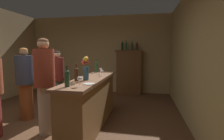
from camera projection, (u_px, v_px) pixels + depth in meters
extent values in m
plane|color=brown|center=(51.00, 130.00, 3.28)|extent=(8.80, 8.80, 0.00)
cube|color=tan|center=(99.00, 54.00, 6.49)|extent=(5.33, 0.12, 2.82)
cube|color=tan|center=(207.00, 57.00, 2.63)|extent=(0.12, 6.89, 2.82)
cube|color=#9C6F42|center=(91.00, 104.00, 3.42)|extent=(0.46, 2.19, 0.93)
cube|color=#956749|center=(91.00, 79.00, 3.37)|extent=(0.53, 2.28, 0.05)
cube|color=brown|center=(129.00, 72.00, 6.06)|extent=(0.85, 0.32, 1.55)
cube|color=#59331B|center=(129.00, 51.00, 5.99)|extent=(0.93, 0.38, 0.06)
cylinder|color=#482816|center=(76.00, 75.00, 3.01)|extent=(0.07, 0.07, 0.20)
sphere|color=#482816|center=(76.00, 70.00, 3.00)|extent=(0.07, 0.07, 0.07)
cylinder|color=#482816|center=(76.00, 67.00, 3.00)|extent=(0.03, 0.03, 0.09)
cylinder|color=#AC1F19|center=(76.00, 64.00, 2.99)|extent=(0.03, 0.03, 0.02)
cylinder|color=#27502C|center=(96.00, 68.00, 4.28)|extent=(0.07, 0.07, 0.21)
sphere|color=#27502C|center=(96.00, 64.00, 4.27)|extent=(0.07, 0.07, 0.07)
cylinder|color=#27502C|center=(96.00, 62.00, 4.27)|extent=(0.03, 0.03, 0.09)
cylinder|color=black|center=(96.00, 60.00, 4.26)|extent=(0.03, 0.03, 0.02)
cylinder|color=#284931|center=(67.00, 80.00, 2.51)|extent=(0.07, 0.07, 0.21)
sphere|color=#284931|center=(67.00, 73.00, 2.50)|extent=(0.07, 0.07, 0.07)
cylinder|color=#284931|center=(67.00, 70.00, 2.50)|extent=(0.03, 0.03, 0.09)
cylinder|color=black|center=(67.00, 66.00, 2.49)|extent=(0.03, 0.03, 0.02)
cylinder|color=white|center=(101.00, 74.00, 3.97)|extent=(0.07, 0.07, 0.00)
cylinder|color=white|center=(101.00, 72.00, 3.97)|extent=(0.01, 0.01, 0.07)
ellipsoid|color=white|center=(101.00, 69.00, 3.96)|extent=(0.07, 0.07, 0.06)
ellipsoid|color=maroon|center=(101.00, 70.00, 3.96)|extent=(0.05, 0.05, 0.02)
cylinder|color=white|center=(102.00, 76.00, 3.66)|extent=(0.06, 0.06, 0.00)
cylinder|color=white|center=(102.00, 74.00, 3.65)|extent=(0.01, 0.01, 0.07)
ellipsoid|color=white|center=(102.00, 71.00, 3.64)|extent=(0.07, 0.07, 0.06)
ellipsoid|color=maroon|center=(102.00, 72.00, 3.65)|extent=(0.06, 0.06, 0.02)
cylinder|color=white|center=(80.00, 86.00, 2.53)|extent=(0.06, 0.06, 0.00)
cylinder|color=white|center=(80.00, 83.00, 2.53)|extent=(0.01, 0.01, 0.09)
ellipsoid|color=white|center=(79.00, 78.00, 2.52)|extent=(0.07, 0.07, 0.06)
cylinder|color=#30556D|center=(86.00, 74.00, 3.10)|extent=(0.10, 0.10, 0.24)
cylinder|color=#38602D|center=(88.00, 67.00, 3.07)|extent=(0.01, 0.01, 0.18)
sphere|color=red|center=(87.00, 62.00, 3.06)|extent=(0.05, 0.05, 0.05)
cylinder|color=#38602D|center=(86.00, 65.00, 3.11)|extent=(0.01, 0.01, 0.25)
sphere|color=#DB452A|center=(86.00, 58.00, 3.10)|extent=(0.07, 0.07, 0.07)
cylinder|color=#38602D|center=(85.00, 66.00, 3.11)|extent=(0.01, 0.01, 0.22)
sphere|color=#BA5A82|center=(85.00, 60.00, 3.10)|extent=(0.09, 0.09, 0.09)
cylinder|color=#38602D|center=(83.00, 68.00, 3.07)|extent=(0.01, 0.01, 0.17)
sphere|color=#D53E31|center=(83.00, 63.00, 3.06)|extent=(0.08, 0.08, 0.08)
cylinder|color=#38602D|center=(86.00, 66.00, 3.04)|extent=(0.01, 0.01, 0.24)
sphere|color=yellow|center=(86.00, 59.00, 3.03)|extent=(0.09, 0.09, 0.09)
cylinder|color=white|center=(89.00, 84.00, 2.70)|extent=(0.18, 0.18, 0.01)
cylinder|color=#18321B|center=(122.00, 47.00, 6.02)|extent=(0.08, 0.08, 0.23)
sphere|color=#18321B|center=(122.00, 44.00, 6.00)|extent=(0.08, 0.08, 0.08)
cylinder|color=#18321B|center=(122.00, 43.00, 6.00)|extent=(0.03, 0.03, 0.07)
cylinder|color=black|center=(122.00, 41.00, 6.00)|extent=(0.03, 0.03, 0.02)
cylinder|color=#285035|center=(126.00, 47.00, 5.99)|extent=(0.07, 0.07, 0.23)
sphere|color=#285035|center=(126.00, 44.00, 5.98)|extent=(0.07, 0.07, 0.07)
cylinder|color=#285035|center=(126.00, 42.00, 5.97)|extent=(0.03, 0.03, 0.09)
cylinder|color=black|center=(126.00, 41.00, 5.97)|extent=(0.03, 0.03, 0.02)
cylinder|color=#28462C|center=(132.00, 47.00, 5.95)|extent=(0.08, 0.08, 0.20)
sphere|color=#28462C|center=(132.00, 44.00, 5.94)|extent=(0.08, 0.08, 0.08)
cylinder|color=#28462C|center=(132.00, 43.00, 5.94)|extent=(0.03, 0.03, 0.10)
cylinder|color=black|center=(132.00, 41.00, 5.93)|extent=(0.03, 0.03, 0.02)
cylinder|color=#40281D|center=(137.00, 47.00, 5.92)|extent=(0.08, 0.08, 0.20)
sphere|color=#40281D|center=(137.00, 44.00, 5.91)|extent=(0.08, 0.08, 0.08)
cylinder|color=#40281D|center=(137.00, 43.00, 5.91)|extent=(0.03, 0.03, 0.08)
cylinder|color=#B22523|center=(137.00, 42.00, 5.90)|extent=(0.03, 0.03, 0.02)
cylinder|color=tan|center=(46.00, 110.00, 3.11)|extent=(0.26, 0.26, 0.88)
cylinder|color=maroon|center=(44.00, 68.00, 3.03)|extent=(0.36, 0.36, 0.67)
sphere|color=tan|center=(43.00, 44.00, 2.99)|extent=(0.20, 0.20, 0.20)
ellipsoid|color=brown|center=(43.00, 41.00, 2.98)|extent=(0.19, 0.19, 0.11)
cylinder|color=#515D50|center=(58.00, 95.00, 4.36)|extent=(0.24, 0.24, 0.78)
cylinder|color=maroon|center=(57.00, 69.00, 4.29)|extent=(0.34, 0.34, 0.58)
sphere|color=#E4B48D|center=(57.00, 54.00, 4.25)|extent=(0.17, 0.17, 0.17)
ellipsoid|color=black|center=(57.00, 53.00, 4.25)|extent=(0.17, 0.17, 0.10)
cylinder|color=brown|center=(26.00, 101.00, 3.80)|extent=(0.27, 0.27, 0.80)
cylinder|color=#2D3546|center=(25.00, 70.00, 3.73)|extent=(0.38, 0.38, 0.62)
sphere|color=#936A46|center=(24.00, 52.00, 3.69)|extent=(0.17, 0.17, 0.17)
ellipsoid|color=#955A2A|center=(23.00, 50.00, 3.68)|extent=(0.17, 0.17, 0.10)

